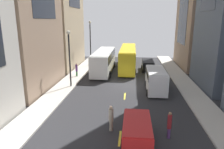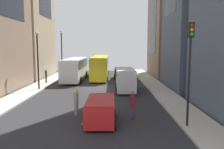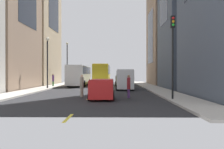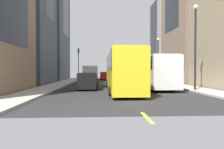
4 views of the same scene
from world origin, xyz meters
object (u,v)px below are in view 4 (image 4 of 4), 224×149
object	(u,v)px
delivery_van_white	(91,73)
streetcar_yellow	(121,68)
pedestrian_crossing_mid	(114,75)
pedestrian_waiting_curb	(94,75)
car_black_1	(88,80)
car_red_0	(105,75)
pedestrian_walking_far	(172,76)
city_bus_white	(152,70)
traffic_light_near_corner	(79,58)

from	to	relation	value
delivery_van_white	streetcar_yellow	bearing A→B (deg)	106.60
streetcar_yellow	pedestrian_crossing_mid	xyz separation A→B (m)	(-0.68, -21.20, -1.07)
streetcar_yellow	pedestrian_waiting_curb	world-z (taller)	streetcar_yellow
pedestrian_waiting_curb	car_black_1	bearing A→B (deg)	-164.72
car_black_1	car_red_0	bearing A→B (deg)	-95.60
car_red_0	pedestrian_walking_far	world-z (taller)	pedestrian_walking_far
city_bus_white	streetcar_yellow	size ratio (longest dim) A/B	0.85
city_bus_white	pedestrian_crossing_mid	distance (m)	18.55
pedestrian_crossing_mid	pedestrian_walking_far	size ratio (longest dim) A/B	1.05
city_bus_white	car_black_1	world-z (taller)	city_bus_white
car_red_0	pedestrian_waiting_curb	distance (m)	2.39
pedestrian_waiting_curb	pedestrian_crossing_mid	bearing A→B (deg)	-83.70
city_bus_white	pedestrian_waiting_curb	bearing A→B (deg)	-69.30
pedestrian_waiting_curb	pedestrian_walking_far	world-z (taller)	pedestrian_walking_far
pedestrian_walking_far	traffic_light_near_corner	size ratio (longest dim) A/B	0.30
city_bus_white	streetcar_yellow	bearing A→B (deg)	38.22
delivery_van_white	pedestrian_walking_far	size ratio (longest dim) A/B	2.90
car_red_0	pedestrian_walking_far	bearing A→B (deg)	117.52
delivery_van_white	traffic_light_near_corner	distance (m)	12.77
city_bus_white	delivery_van_white	distance (m)	11.42
delivery_van_white	city_bus_white	bearing A→B (deg)	129.28
car_red_0	traffic_light_near_corner	bearing A→B (deg)	-11.07
pedestrian_walking_far	traffic_light_near_corner	xyz separation A→B (m)	(13.86, -17.18, 3.36)
delivery_van_white	pedestrian_waiting_curb	world-z (taller)	delivery_van_white
city_bus_white	car_black_1	bearing A→B (deg)	11.91
pedestrian_walking_far	pedestrian_waiting_curb	bearing A→B (deg)	16.57
car_red_0	pedestrian_crossing_mid	size ratio (longest dim) A/B	2.05
pedestrian_walking_far	car_black_1	bearing A→B (deg)	97.82
city_bus_white	pedestrian_crossing_mid	world-z (taller)	city_bus_white
pedestrian_crossing_mid	traffic_light_near_corner	distance (m)	8.52
pedestrian_waiting_curb	car_red_0	bearing A→B (deg)	-53.72
car_black_1	delivery_van_white	bearing A→B (deg)	-88.72
city_bus_white	pedestrian_crossing_mid	size ratio (longest dim) A/B	5.71
streetcar_yellow	pedestrian_waiting_curb	distance (m)	22.11
city_bus_white	pedestrian_walking_far	bearing A→B (deg)	-133.54
car_red_0	car_black_1	size ratio (longest dim) A/B	0.91
car_red_0	pedestrian_crossing_mid	bearing A→B (deg)	141.51
car_red_0	pedestrian_walking_far	size ratio (longest dim) A/B	2.15
pedestrian_crossing_mid	pedestrian_waiting_curb	size ratio (longest dim) A/B	1.02
pedestrian_walking_far	traffic_light_near_corner	distance (m)	22.33
traffic_light_near_corner	delivery_van_white	bearing A→B (deg)	104.77
delivery_van_white	pedestrian_waiting_curb	bearing A→B (deg)	-90.50
city_bus_white	pedestrian_walking_far	distance (m)	5.12
pedestrian_waiting_curb	traffic_light_near_corner	size ratio (longest dim) A/B	0.31
city_bus_white	pedestrian_crossing_mid	bearing A→B (deg)	-80.55
car_red_0	pedestrian_waiting_curb	bearing A→B (deg)	21.40
delivery_van_white	pedestrian_crossing_mid	size ratio (longest dim) A/B	2.76
city_bus_white	traffic_light_near_corner	bearing A→B (deg)	-63.50
delivery_van_white	pedestrian_walking_far	xyz separation A→B (m)	(-10.70, 5.18, -0.35)
streetcar_yellow	traffic_light_near_corner	distance (m)	24.80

